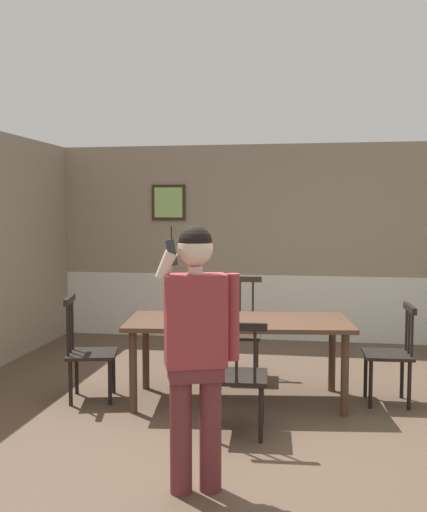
{
  "coord_description": "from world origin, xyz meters",
  "views": [
    {
      "loc": [
        0.5,
        -4.89,
        1.79
      ],
      "look_at": [
        -0.18,
        -0.73,
        1.46
      ],
      "focal_mm": 41.98,
      "sensor_mm": 36.0,
      "label": 1
    }
  ],
  "objects": [
    {
      "name": "person_figure",
      "position": [
        -0.2,
        -1.27,
        0.97
      ],
      "size": [
        0.51,
        0.32,
        1.7
      ],
      "rotation": [
        0.0,
        0.0,
        3.47
      ],
      "color": "brown",
      "rests_on": "ground_plane"
    },
    {
      "name": "chair_by_doorway",
      "position": [
        -0.06,
        -0.28,
        0.47
      ],
      "size": [
        0.49,
        0.49,
        0.94
      ],
      "rotation": [
        0.0,
        0.0,
        0.06
      ],
      "color": "black",
      "rests_on": "ground_plane"
    },
    {
      "name": "dining_table",
      "position": [
        -0.15,
        0.56,
        0.69
      ],
      "size": [
        2.15,
        1.15,
        0.77
      ],
      "rotation": [
        0.0,
        0.0,
        0.12
      ],
      "color": "#4C3323",
      "rests_on": "ground_plane"
    },
    {
      "name": "room_back_partition",
      "position": [
        -0.01,
        3.35,
        1.29
      ],
      "size": [
        6.09,
        0.17,
        2.68
      ],
      "color": "gray",
      "rests_on": "ground_plane"
    },
    {
      "name": "chair_opposite_corner",
      "position": [
        1.25,
        0.73,
        0.47
      ],
      "size": [
        0.44,
        0.44,
        0.92
      ],
      "rotation": [
        0.0,
        0.0,
        1.62
      ],
      "color": "black",
      "rests_on": "ground_plane"
    },
    {
      "name": "chair_near_window",
      "position": [
        -1.56,
        0.39,
        0.47
      ],
      "size": [
        0.54,
        0.54,
        0.98
      ],
      "rotation": [
        0.0,
        0.0,
        4.95
      ],
      "color": "black",
      "rests_on": "ground_plane"
    },
    {
      "name": "chair_at_table_head",
      "position": [
        -0.25,
        1.4,
        0.5
      ],
      "size": [
        0.5,
        0.5,
        1.06
      ],
      "rotation": [
        0.0,
        0.0,
        3.19
      ],
      "color": "#2D2319",
      "rests_on": "ground_plane"
    },
    {
      "name": "ground_plane",
      "position": [
        0.0,
        0.0,
        0.0
      ],
      "size": [
        7.36,
        7.36,
        0.0
      ],
      "primitive_type": "plane",
      "color": "brown"
    }
  ]
}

